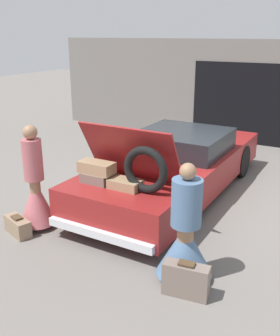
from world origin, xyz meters
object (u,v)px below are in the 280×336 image
at_px(car, 176,166).
at_px(suitcase_beside_right_person, 186,280).
at_px(person_left, 36,192).
at_px(person_right, 185,240).
at_px(suitcase_beside_left_person, 18,226).

xyz_separation_m(car, suitcase_beside_right_person, (1.45, -2.82, -0.35)).
distance_m(car, suitcase_beside_right_person, 3.19).
height_order(person_left, person_right, person_left).
bearing_deg(car, person_left, -118.45).
height_order(car, suitcase_beside_left_person, car).
height_order(person_left, suitcase_beside_left_person, person_left).
bearing_deg(person_right, car, 29.22).
xyz_separation_m(suitcase_beside_left_person, suitcase_beside_right_person, (2.85, -0.10, 0.07)).
xyz_separation_m(car, person_right, (1.29, -2.51, -0.01)).
bearing_deg(person_right, suitcase_beside_left_person, 96.48).
distance_m(car, person_right, 2.83).
height_order(car, person_right, car).
bearing_deg(suitcase_beside_right_person, car, 117.22).
bearing_deg(person_left, person_right, 96.01).
relative_size(person_left, suitcase_beside_right_person, 2.94).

